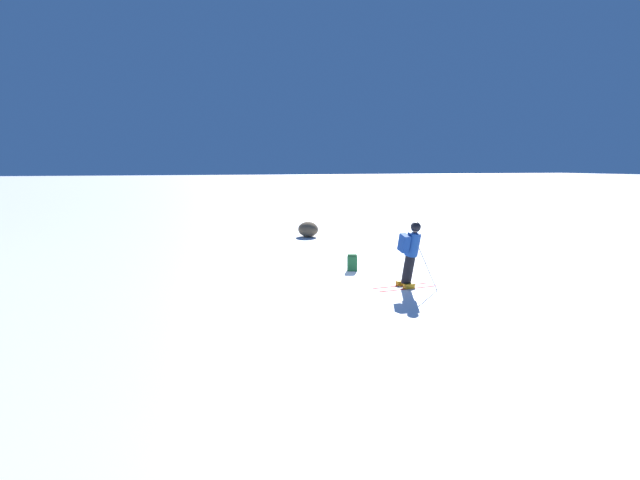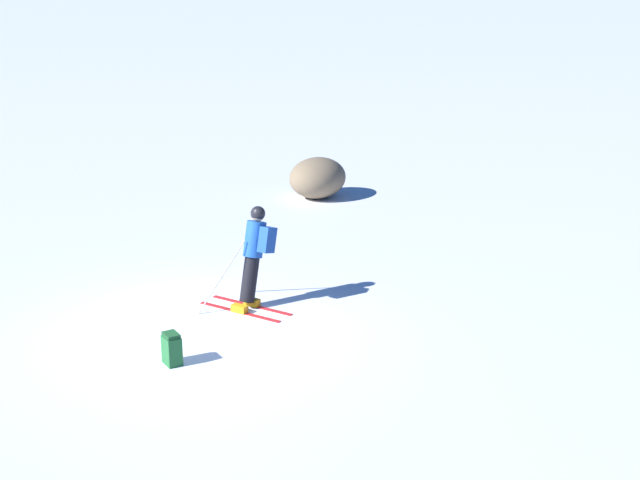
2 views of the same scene
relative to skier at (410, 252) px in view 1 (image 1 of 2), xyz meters
The scene contains 4 objects.
ground_plane 1.68m from the skier, ahead, with size 300.00×300.00×0.00m, color white.
skier is the anchor object (origin of this frame).
spare_backpack 2.74m from the skier, 11.72° to the left, with size 0.32×0.36×0.50m.
exposed_boulder_0 9.87m from the skier, ahead, with size 1.02×0.87×0.66m, color brown.
Camera 1 is at (-12.41, 6.06, 3.15)m, focal length 28.00 mm.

